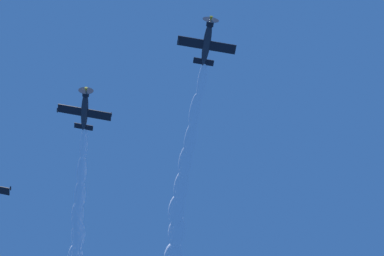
{
  "coord_description": "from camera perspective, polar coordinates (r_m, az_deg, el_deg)",
  "views": [
    {
      "loc": [
        -26.11,
        10.36,
        1.42
      ],
      "look_at": [
        11.24,
        0.44,
        75.91
      ],
      "focal_mm": 55.28,
      "sensor_mm": 36.0,
      "label": 1
    }
  ],
  "objects": [
    {
      "name": "airplane_lead",
      "position": [
        77.21,
        1.46,
        8.33
      ],
      "size": [
        6.87,
        7.74,
        2.37
      ],
      "color": "#232328"
    },
    {
      "name": "airplane_left_wingman",
      "position": [
        84.49,
        -10.31,
        1.78
      ],
      "size": [
        6.88,
        7.73,
        2.4
      ],
      "color": "#232328"
    },
    {
      "name": "smoke_trail_lead",
      "position": [
        93.93,
        -1.75,
        -10.45
      ],
      "size": [
        45.58,
        6.98,
        4.14
      ],
      "color": "white"
    }
  ]
}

